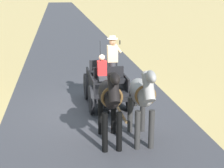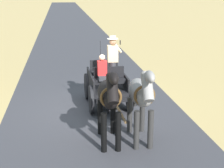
# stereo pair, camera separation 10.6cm
# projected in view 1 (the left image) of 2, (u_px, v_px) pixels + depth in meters

# --- Properties ---
(ground_plane) EXTENTS (200.00, 200.00, 0.00)m
(ground_plane) POSITION_uv_depth(u_px,v_px,m) (94.00, 108.00, 11.71)
(ground_plane) COLOR tan
(road_surface) EXTENTS (5.95, 160.00, 0.01)m
(road_surface) POSITION_uv_depth(u_px,v_px,m) (94.00, 108.00, 11.71)
(road_surface) COLOR #38383D
(road_surface) RESTS_ON ground
(horse_drawn_carriage) EXTENTS (1.45, 4.51, 2.50)m
(horse_drawn_carriage) POSITION_uv_depth(u_px,v_px,m) (107.00, 83.00, 11.76)
(horse_drawn_carriage) COLOR black
(horse_drawn_carriage) RESTS_ON ground
(horse_near_side) EXTENTS (0.62, 2.13, 2.21)m
(horse_near_side) POSITION_uv_depth(u_px,v_px,m) (142.00, 95.00, 8.83)
(horse_near_side) COLOR gray
(horse_near_side) RESTS_ON ground
(horse_off_side) EXTENTS (0.61, 2.13, 2.21)m
(horse_off_side) POSITION_uv_depth(u_px,v_px,m) (110.00, 97.00, 8.68)
(horse_off_side) COLOR black
(horse_off_side) RESTS_ON ground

